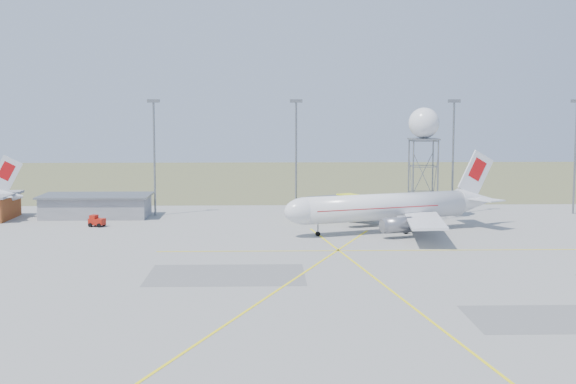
{
  "coord_description": "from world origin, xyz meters",
  "views": [
    {
      "loc": [
        -15.57,
        -75.57,
        19.26
      ],
      "look_at": [
        -12.19,
        40.0,
        6.88
      ],
      "focal_mm": 50.0,
      "sensor_mm": 36.0,
      "label": 1
    }
  ],
  "objects_px": {
    "airliner_main": "(389,207)",
    "radar_tower": "(423,157)",
    "fire_truck": "(332,208)",
    "baggage_tug": "(97,222)"
  },
  "relations": [
    {
      "from": "airliner_main",
      "to": "fire_truck",
      "type": "bearing_deg",
      "value": -81.15
    },
    {
      "from": "airliner_main",
      "to": "baggage_tug",
      "type": "height_order",
      "value": "airliner_main"
    },
    {
      "from": "airliner_main",
      "to": "baggage_tug",
      "type": "bearing_deg",
      "value": -27.89
    },
    {
      "from": "baggage_tug",
      "to": "airliner_main",
      "type": "bearing_deg",
      "value": 8.8
    },
    {
      "from": "fire_truck",
      "to": "baggage_tug",
      "type": "distance_m",
      "value": 39.23
    },
    {
      "from": "airliner_main",
      "to": "radar_tower",
      "type": "relative_size",
      "value": 1.85
    },
    {
      "from": "radar_tower",
      "to": "fire_truck",
      "type": "bearing_deg",
      "value": -177.68
    },
    {
      "from": "radar_tower",
      "to": "baggage_tug",
      "type": "height_order",
      "value": "radar_tower"
    },
    {
      "from": "airliner_main",
      "to": "radar_tower",
      "type": "height_order",
      "value": "radar_tower"
    },
    {
      "from": "radar_tower",
      "to": "airliner_main",
      "type": "bearing_deg",
      "value": -119.25
    }
  ]
}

